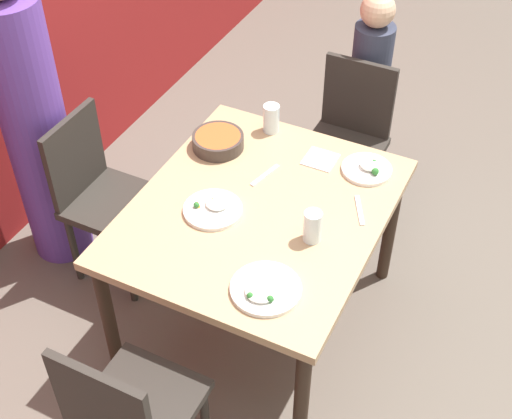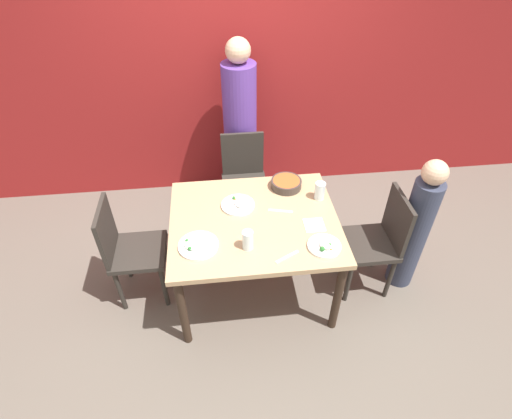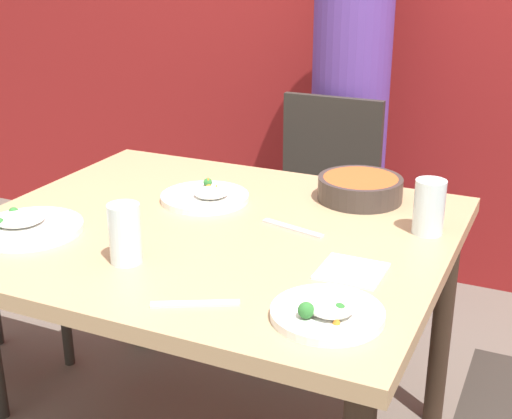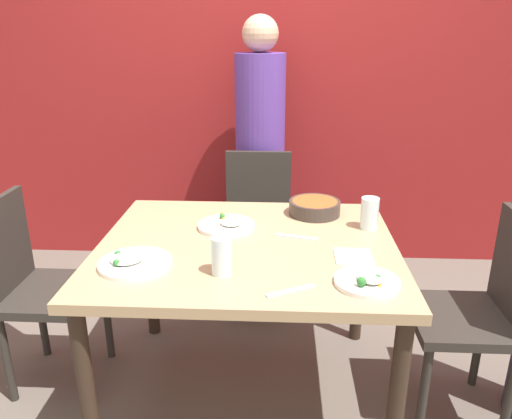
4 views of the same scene
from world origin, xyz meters
TOP-DOWN VIEW (x-y plane):
  - ground_plane at (0.00, 0.00)m, footprint 10.00×10.00m
  - wall_back at (0.00, 1.48)m, footprint 10.00×0.06m
  - dining_table at (0.00, 0.00)m, footprint 1.20×1.01m
  - chair_adult_spot at (0.00, 0.84)m, footprint 0.40×0.40m
  - chair_child_spot at (0.94, -0.06)m, footprint 0.40×0.40m
  - chair_empty_left at (-0.94, 0.06)m, footprint 0.40×0.40m
  - person_adult at (0.00, 1.17)m, footprint 0.30×0.30m
  - bowl_curry at (0.29, 0.35)m, footprint 0.24×0.24m
  - plate_rice_adult at (0.43, -0.33)m, footprint 0.22×0.22m
  - plate_rice_child at (-0.10, 0.16)m, footprint 0.25×0.25m
  - plate_noodles at (-0.40, -0.22)m, footprint 0.27×0.27m
  - glass_water_tall at (0.52, 0.19)m, footprint 0.08×0.08m
  - glass_water_short at (-0.07, -0.27)m, footprint 0.07×0.07m
  - napkin_folded at (0.41, -0.11)m, footprint 0.14×0.14m
  - fork_steel at (0.17, -0.38)m, footprint 0.17×0.10m
  - spoon_steel at (0.20, 0.07)m, footprint 0.18×0.06m

SIDE VIEW (x-z plane):
  - ground_plane at x=0.00m, z-range 0.00..0.00m
  - chair_adult_spot at x=0.00m, z-range 0.05..0.93m
  - chair_child_spot at x=0.94m, z-range 0.05..0.93m
  - chair_empty_left at x=-0.94m, z-range 0.05..0.93m
  - dining_table at x=0.00m, z-range 0.28..1.02m
  - napkin_folded at x=0.41m, z-range 0.73..0.74m
  - fork_steel at x=0.17m, z-range 0.73..0.74m
  - spoon_steel at x=0.20m, z-range 0.73..0.74m
  - plate_rice_child at x=-0.10m, z-range 0.72..0.77m
  - plate_noodles at x=-0.40m, z-range 0.73..0.77m
  - plate_rice_adult at x=0.43m, z-range 0.72..0.77m
  - person_adult at x=0.00m, z-range -0.05..1.58m
  - bowl_curry at x=0.29m, z-range 0.74..0.80m
  - glass_water_tall at x=0.52m, z-range 0.73..0.87m
  - glass_water_short at x=-0.07m, z-range 0.73..0.87m
  - wall_back at x=0.00m, z-range 0.00..2.70m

